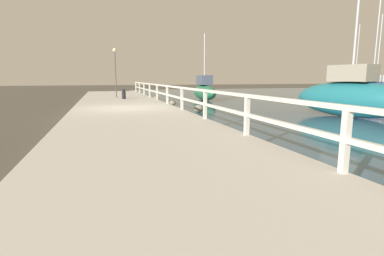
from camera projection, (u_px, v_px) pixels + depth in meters
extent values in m
plane|color=#4C473D|center=(126.00, 116.00, 13.37)|extent=(120.00, 120.00, 0.00)
cube|color=beige|center=(126.00, 112.00, 13.34)|extent=(4.59, 36.00, 0.35)
cube|color=silver|center=(345.00, 140.00, 4.11)|extent=(0.10, 0.10, 0.96)
cube|color=silver|center=(247.00, 115.00, 6.90)|extent=(0.10, 0.10, 0.96)
cube|color=silver|center=(205.00, 104.00, 9.68)|extent=(0.10, 0.10, 0.96)
cube|color=silver|center=(182.00, 98.00, 12.46)|extent=(0.10, 0.10, 0.96)
cube|color=silver|center=(167.00, 95.00, 15.25)|extent=(0.10, 0.10, 0.96)
cube|color=silver|center=(157.00, 92.00, 18.03)|extent=(0.10, 0.10, 0.96)
cube|color=silver|center=(150.00, 90.00, 20.81)|extent=(0.10, 0.10, 0.96)
cube|color=silver|center=(144.00, 89.00, 23.59)|extent=(0.10, 0.10, 0.96)
cube|color=silver|center=(139.00, 88.00, 26.38)|extent=(0.10, 0.10, 0.96)
cube|color=silver|center=(136.00, 87.00, 29.16)|extent=(0.10, 0.10, 0.96)
cube|color=silver|center=(174.00, 87.00, 13.78)|extent=(0.09, 32.50, 0.08)
cube|color=silver|center=(174.00, 96.00, 13.85)|extent=(0.09, 32.50, 0.08)
ellipsoid|color=gray|center=(199.00, 109.00, 14.66)|extent=(0.47, 0.43, 0.36)
ellipsoid|color=gray|center=(173.00, 103.00, 18.38)|extent=(0.40, 0.36, 0.30)
ellipsoid|color=gray|center=(156.00, 98.00, 22.31)|extent=(0.42, 0.38, 0.31)
cylinder|color=black|center=(124.00, 95.00, 18.95)|extent=(0.24, 0.24, 0.48)
sphere|color=black|center=(124.00, 91.00, 18.90)|extent=(0.22, 0.22, 0.22)
cylinder|color=#514C47|center=(116.00, 75.00, 20.03)|extent=(0.07, 0.07, 3.01)
sphere|color=beige|center=(115.00, 50.00, 19.76)|extent=(0.26, 0.26, 0.26)
ellipsoid|color=#236B42|center=(204.00, 92.00, 22.57)|extent=(1.47, 4.68, 1.16)
cube|color=#4C566B|center=(204.00, 80.00, 22.42)|extent=(0.94, 1.75, 0.70)
cylinder|color=silver|center=(205.00, 59.00, 22.17)|extent=(0.09, 0.09, 3.72)
ellipsoid|color=white|center=(354.00, 89.00, 32.80)|extent=(1.25, 3.55, 0.97)
cube|color=silver|center=(355.00, 83.00, 32.68)|extent=(0.81, 1.07, 0.41)
cylinder|color=silver|center=(357.00, 55.00, 32.20)|extent=(0.09, 0.09, 6.30)
ellipsoid|color=#1E707A|center=(350.00, 99.00, 12.69)|extent=(2.70, 5.41, 1.51)
cube|color=#9E937F|center=(352.00, 73.00, 12.51)|extent=(1.41, 1.91, 0.69)
cylinder|color=silver|center=(358.00, 5.00, 12.06)|extent=(0.09, 0.09, 6.13)
ellipsoid|color=#2D4C9E|center=(372.00, 91.00, 22.02)|extent=(2.22, 4.15, 1.40)
cube|color=silver|center=(373.00, 78.00, 21.86)|extent=(1.21, 1.71, 0.46)
cylinder|color=silver|center=(377.00, 40.00, 21.42)|extent=(0.09, 0.09, 5.86)
ellipsoid|color=black|center=(375.00, 91.00, 26.82)|extent=(1.94, 3.46, 1.06)
cube|color=#4C566B|center=(376.00, 82.00, 26.70)|extent=(1.06, 1.10, 0.43)
cylinder|color=silver|center=(379.00, 50.00, 26.24)|extent=(0.09, 0.09, 6.03)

